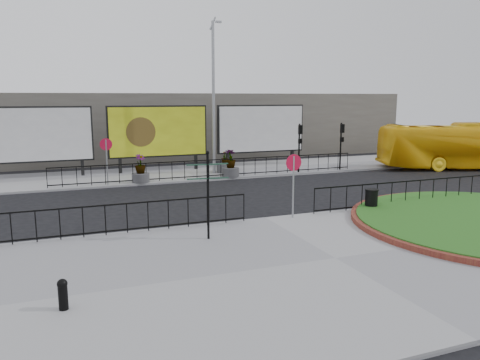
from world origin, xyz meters
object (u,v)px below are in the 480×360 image
lamp_post (214,95)px  bus (463,146)px  fingerpost_sign (208,186)px  planter_c (225,165)px  planter_a (140,172)px  planter_b (231,166)px  billboard_mid (158,132)px  bollard (63,293)px  litter_bin (371,200)px

lamp_post → bus: size_ratio=0.84×
fingerpost_sign → planter_c: fingerpost_sign is taller
planter_a → planter_b: planter_b is taller
lamp_post → billboard_mid: bearing=146.7°
lamp_post → bollard: lamp_post is taller
planter_c → litter_bin: bearing=-78.8°
planter_c → planter_b: bearing=-97.1°
bollard → bus: bearing=27.6°
fingerpost_sign → planter_c: bearing=78.6°
billboard_mid → bus: (19.23, -5.57, -1.08)m
fingerpost_sign → litter_bin: (7.38, 1.27, -1.31)m
litter_bin → billboard_mid: bearing=113.9°
billboard_mid → lamp_post: bearing=-33.3°
planter_a → planter_c: planter_a is taller
fingerpost_sign → bus: 22.60m
fingerpost_sign → planter_c: (5.08, 12.87, -1.32)m
planter_c → fingerpost_sign: bearing=-111.5°
billboard_mid → lamp_post: size_ratio=0.67×
billboard_mid → planter_b: bearing=-45.6°
litter_bin → bus: size_ratio=0.08×
lamp_post → bollard: bearing=-118.1°
bus → planter_a: size_ratio=7.10×
bollard → planter_b: planter_b is taller
billboard_mid → lamp_post: lamp_post is taller
bollard → litter_bin: (11.91, 5.12, 0.07)m
bollard → litter_bin: 12.96m
billboard_mid → lamp_post: 4.23m
litter_bin → planter_a: bearing=127.8°
billboard_mid → planter_a: bearing=-116.1°
lamp_post → fingerpost_sign: size_ratio=3.16×
planter_c → bollard: bearing=-119.9°
bollard → planter_c: bearing=60.1°
billboard_mid → bollard: bearing=-107.5°
billboard_mid → bus: 20.05m
billboard_mid → planter_b: billboard_mid is taller
billboard_mid → planter_c: 4.66m
planter_a → planter_b: (5.25, 0.00, 0.03)m
billboard_mid → planter_a: (-1.75, -3.57, -1.89)m
planter_a → fingerpost_sign: bearing=-88.1°
lamp_post → planter_b: 4.41m
lamp_post → litter_bin: bearing=-75.5°
bollard → lamp_post: bearing=61.9°
billboard_mid → planter_c: size_ratio=4.55×
lamp_post → planter_a: (-4.76, -1.60, -4.12)m
lamp_post → litter_bin: size_ratio=10.21×
lamp_post → planter_a: 6.49m
billboard_mid → bollard: billboard_mid is taller
bollard → planter_a: (4.16, 15.12, 0.20)m
lamp_post → bollard: (-8.91, -16.72, -4.32)m
billboard_mid → planter_b: size_ratio=3.82×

